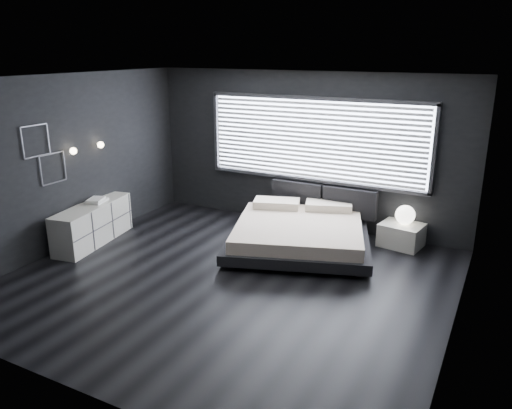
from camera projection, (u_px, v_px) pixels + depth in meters
The scene contains 12 objects.
room at pixel (227, 186), 6.71m from camera, with size 6.04×6.00×2.80m.
window at pixel (314, 140), 8.83m from camera, with size 4.14×0.09×1.52m.
headboard at pixel (323, 199), 9.00m from camera, with size 1.96×0.16×0.52m.
sconce_near at pixel (73, 151), 7.96m from camera, with size 0.18×0.11×0.11m.
sconce_far at pixel (100, 145), 8.47m from camera, with size 0.18×0.11×0.11m.
wall_art_upper at pixel (36, 141), 7.42m from camera, with size 0.01×0.48×0.48m.
wall_art_lower at pixel (53, 168), 7.78m from camera, with size 0.01×0.48×0.48m.
bed at pixel (299, 232), 8.21m from camera, with size 2.82×2.76×0.58m.
nightstand at pixel (401, 235), 8.31m from camera, with size 0.66×0.55×0.39m, color silver.
orb_lamp at pixel (405, 215), 8.21m from camera, with size 0.32×0.32×0.32m, color white.
dresser at pixel (93, 224), 8.43m from camera, with size 0.75×1.72×0.67m.
book_stack at pixel (96, 200), 8.46m from camera, with size 0.35×0.41×0.07m.
Camera 1 is at (3.35, -5.55, 3.17)m, focal length 35.00 mm.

